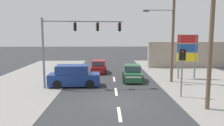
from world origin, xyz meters
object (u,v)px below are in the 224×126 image
Objects in this scene: pedestal_signal_right_kerb at (182,65)px; sedan_receding_far at (132,73)px; utility_pole_foreground_right at (210,16)px; shopping_plaza_sign at (187,50)px; hatchback_crossing_left at (99,67)px; suv_oncoming_mid at (74,76)px; utility_pole_midground_right at (172,29)px; traffic_signal_mast at (72,37)px.

pedestal_signal_right_kerb is 6.95m from sedan_receding_far.
utility_pole_foreground_right is 4.24m from pedestal_signal_right_kerb.
shopping_plaza_sign is (2.22, 9.42, -2.67)m from utility_pole_foreground_right.
pedestal_signal_right_kerb is 0.97× the size of hatchback_crossing_left.
sedan_receding_far is (5.50, 2.42, -0.18)m from suv_oncoming_mid.
shopping_plaza_sign reaches higher than suv_oncoming_mid.
utility_pole_midground_right is 2.61× the size of hatchback_crossing_left.
hatchback_crossing_left is (2.00, 7.35, -3.65)m from traffic_signal_mast.
shopping_plaza_sign reaches higher than hatchback_crossing_left.
traffic_signal_mast is 9.25m from pedestal_signal_right_kerb.
shopping_plaza_sign is at bearing 67.29° from pedestal_signal_right_kerb.
sedan_receding_far is (-2.94, 6.06, -1.71)m from pedestal_signal_right_kerb.
shopping_plaza_sign is at bearing 76.74° from utility_pole_foreground_right.
pedestal_signal_right_kerb is (8.49, -3.13, -1.94)m from traffic_signal_mast.
hatchback_crossing_left is at bearing 158.15° from shopping_plaza_sign.
pedestal_signal_right_kerb reaches higher than suv_oncoming_mid.
utility_pole_foreground_right is 2.89× the size of hatchback_crossing_left.
utility_pole_midground_right reaches higher than shopping_plaza_sign.
utility_pole_midground_right reaches higher than traffic_signal_mast.
utility_pole_foreground_right is 1.54× the size of traffic_signal_mast.
pedestal_signal_right_kerb is at bearing -20.23° from traffic_signal_mast.
suv_oncoming_mid reaches higher than hatchback_crossing_left.
pedestal_signal_right_kerb is at bearing -64.09° from sedan_receding_far.
utility_pole_midground_right reaches higher than sedan_receding_far.
traffic_signal_mast is at bearing -152.10° from sedan_receding_far.
suv_oncoming_mid is at bearing -156.27° from sedan_receding_far.
utility_pole_foreground_right is 15.74m from hatchback_crossing_left.
hatchback_crossing_left is (-7.09, 13.15, -4.95)m from utility_pole_foreground_right.
utility_pole_foreground_right is 10.04m from shopping_plaza_sign.
shopping_plaza_sign is at bearing 35.86° from utility_pole_midground_right.
suv_oncoming_mid is at bearing 85.99° from traffic_signal_mast.
traffic_signal_mast is at bearing 147.45° from utility_pole_foreground_right.
traffic_signal_mast is 11.95m from shopping_plaza_sign.
utility_pole_midground_right reaches higher than suv_oncoming_mid.
traffic_signal_mast is 1.88× the size of hatchback_crossing_left.
utility_pole_foreground_right reaches higher than hatchback_crossing_left.
utility_pole_foreground_right is 2.29× the size of suv_oncoming_mid.
traffic_signal_mast reaches higher than pedestal_signal_right_kerb.
suv_oncoming_mid is at bearing -106.02° from hatchback_crossing_left.
utility_pole_foreground_right reaches higher than shopping_plaza_sign.
pedestal_signal_right_kerb is at bearing -23.31° from suv_oncoming_mid.
utility_pole_foreground_right reaches higher than pedestal_signal_right_kerb.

